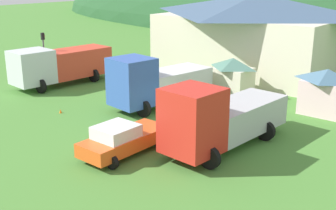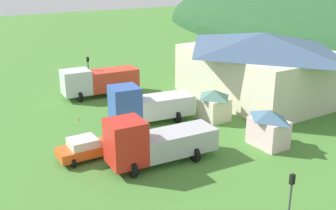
{
  "view_description": "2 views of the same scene",
  "coord_description": "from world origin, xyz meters",
  "px_view_note": "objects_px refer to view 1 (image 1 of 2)",
  "views": [
    {
      "loc": [
        14.81,
        -19.17,
        8.85
      ],
      "look_at": [
        -0.4,
        -0.67,
        1.43
      ],
      "focal_mm": 45.82,
      "sensor_mm": 36.0,
      "label": 1
    },
    {
      "loc": [
        26.6,
        -14.78,
        13.54
      ],
      "look_at": [
        -2.38,
        3.55,
        1.83
      ],
      "focal_mm": 43.37,
      "sensor_mm": 36.0,
      "label": 2
    }
  ],
  "objects_px": {
    "traffic_light_west": "(44,53)",
    "traffic_cone_near_pickup": "(252,117)",
    "box_truck_blue": "(155,82)",
    "tow_truck_silver": "(59,64)",
    "traffic_cone_mid_row": "(61,113)",
    "play_shed_cream": "(233,76)",
    "crane_truck_red": "(219,118)",
    "depot_building": "(256,32)",
    "play_shed_pink": "(326,91)",
    "service_pickup_orange": "(123,139)"
  },
  "relations": [
    {
      "from": "traffic_light_west",
      "to": "traffic_cone_near_pickup",
      "type": "xyz_separation_m",
      "value": [
        17.3,
        3.24,
        -2.6
      ]
    },
    {
      "from": "box_truck_blue",
      "to": "traffic_light_west",
      "type": "xyz_separation_m",
      "value": [
        -11.08,
        -0.98,
        0.83
      ]
    },
    {
      "from": "tow_truck_silver",
      "to": "box_truck_blue",
      "type": "relative_size",
      "value": 1.08
    },
    {
      "from": "traffic_cone_near_pickup",
      "to": "traffic_cone_mid_row",
      "type": "distance_m",
      "value": 12.48
    },
    {
      "from": "play_shed_cream",
      "to": "crane_truck_red",
      "type": "bearing_deg",
      "value": -62.67
    },
    {
      "from": "tow_truck_silver",
      "to": "box_truck_blue",
      "type": "bearing_deg",
      "value": 97.28
    },
    {
      "from": "crane_truck_red",
      "to": "traffic_cone_near_pickup",
      "type": "bearing_deg",
      "value": -164.36
    },
    {
      "from": "depot_building",
      "to": "play_shed_cream",
      "type": "xyz_separation_m",
      "value": [
        2.8,
        -8.55,
        -2.16
      ]
    },
    {
      "from": "play_shed_cream",
      "to": "traffic_cone_mid_row",
      "type": "relative_size",
      "value": 5.57
    },
    {
      "from": "traffic_light_west",
      "to": "traffic_cone_near_pickup",
      "type": "height_order",
      "value": "traffic_light_west"
    },
    {
      "from": "tow_truck_silver",
      "to": "traffic_cone_mid_row",
      "type": "bearing_deg",
      "value": 57.97
    },
    {
      "from": "play_shed_pink",
      "to": "traffic_cone_near_pickup",
      "type": "distance_m",
      "value": 5.05
    },
    {
      "from": "depot_building",
      "to": "play_shed_pink",
      "type": "height_order",
      "value": "depot_building"
    },
    {
      "from": "play_shed_cream",
      "to": "tow_truck_silver",
      "type": "bearing_deg",
      "value": -153.97
    },
    {
      "from": "play_shed_pink",
      "to": "box_truck_blue",
      "type": "bearing_deg",
      "value": -149.02
    },
    {
      "from": "play_shed_cream",
      "to": "traffic_cone_near_pickup",
      "type": "height_order",
      "value": "play_shed_cream"
    },
    {
      "from": "play_shed_pink",
      "to": "service_pickup_orange",
      "type": "height_order",
      "value": "play_shed_pink"
    },
    {
      "from": "crane_truck_red",
      "to": "play_shed_pink",
      "type": "bearing_deg",
      "value": 171.11
    },
    {
      "from": "service_pickup_orange",
      "to": "tow_truck_silver",
      "type": "bearing_deg",
      "value": -115.08
    },
    {
      "from": "traffic_light_west",
      "to": "depot_building",
      "type": "bearing_deg",
      "value": 54.61
    },
    {
      "from": "box_truck_blue",
      "to": "traffic_cone_near_pickup",
      "type": "bearing_deg",
      "value": 118.17
    },
    {
      "from": "play_shed_pink",
      "to": "tow_truck_silver",
      "type": "bearing_deg",
      "value": -162.63
    },
    {
      "from": "tow_truck_silver",
      "to": "traffic_cone_near_pickup",
      "type": "distance_m",
      "value": 16.55
    },
    {
      "from": "box_truck_blue",
      "to": "traffic_cone_mid_row",
      "type": "height_order",
      "value": "box_truck_blue"
    },
    {
      "from": "traffic_light_west",
      "to": "play_shed_cream",
      "type": "bearing_deg",
      "value": 26.29
    },
    {
      "from": "depot_building",
      "to": "traffic_cone_mid_row",
      "type": "relative_size",
      "value": 32.07
    },
    {
      "from": "play_shed_cream",
      "to": "traffic_cone_near_pickup",
      "type": "xyz_separation_m",
      "value": [
        3.63,
        -3.51,
        -1.48
      ]
    },
    {
      "from": "play_shed_pink",
      "to": "traffic_light_west",
      "type": "height_order",
      "value": "traffic_light_west"
    },
    {
      "from": "tow_truck_silver",
      "to": "box_truck_blue",
      "type": "distance_m",
      "value": 10.02
    },
    {
      "from": "play_shed_cream",
      "to": "box_truck_blue",
      "type": "distance_m",
      "value": 6.34
    },
    {
      "from": "tow_truck_silver",
      "to": "play_shed_cream",
      "type": "bearing_deg",
      "value": 121.11
    },
    {
      "from": "traffic_light_west",
      "to": "traffic_cone_near_pickup",
      "type": "bearing_deg",
      "value": 10.61
    },
    {
      "from": "play_shed_cream",
      "to": "play_shed_pink",
      "type": "xyz_separation_m",
      "value": [
        6.95,
        -0.04,
        0.08
      ]
    },
    {
      "from": "play_shed_pink",
      "to": "traffic_cone_mid_row",
      "type": "height_order",
      "value": "play_shed_pink"
    },
    {
      "from": "traffic_cone_mid_row",
      "to": "crane_truck_red",
      "type": "bearing_deg",
      "value": 7.23
    },
    {
      "from": "play_shed_pink",
      "to": "traffic_cone_near_pickup",
      "type": "xyz_separation_m",
      "value": [
        -3.32,
        -3.47,
        -1.55
      ]
    },
    {
      "from": "tow_truck_silver",
      "to": "traffic_cone_mid_row",
      "type": "distance_m",
      "value": 7.82
    },
    {
      "from": "box_truck_blue",
      "to": "play_shed_cream",
      "type": "bearing_deg",
      "value": 163.97
    },
    {
      "from": "play_shed_cream",
      "to": "traffic_cone_mid_row",
      "type": "height_order",
      "value": "play_shed_cream"
    },
    {
      "from": "tow_truck_silver",
      "to": "box_truck_blue",
      "type": "height_order",
      "value": "box_truck_blue"
    },
    {
      "from": "depot_building",
      "to": "traffic_light_west",
      "type": "bearing_deg",
      "value": -125.39
    },
    {
      "from": "traffic_cone_mid_row",
      "to": "tow_truck_silver",
      "type": "bearing_deg",
      "value": 142.89
    },
    {
      "from": "traffic_cone_mid_row",
      "to": "play_shed_pink",
      "type": "bearing_deg",
      "value": 38.47
    },
    {
      "from": "traffic_light_west",
      "to": "service_pickup_orange",
      "type": "bearing_deg",
      "value": -22.02
    },
    {
      "from": "service_pickup_orange",
      "to": "traffic_cone_mid_row",
      "type": "height_order",
      "value": "service_pickup_orange"
    },
    {
      "from": "depot_building",
      "to": "play_shed_pink",
      "type": "xyz_separation_m",
      "value": [
        9.75,
        -8.59,
        -2.08
      ]
    },
    {
      "from": "depot_building",
      "to": "traffic_cone_mid_row",
      "type": "xyz_separation_m",
      "value": [
        -3.74,
        -19.31,
        -3.63
      ]
    },
    {
      "from": "depot_building",
      "to": "service_pickup_orange",
      "type": "xyz_separation_m",
      "value": [
        4.22,
        -21.41,
        -2.81
      ]
    },
    {
      "from": "play_shed_pink",
      "to": "crane_truck_red",
      "type": "distance_m",
      "value": 9.52
    },
    {
      "from": "tow_truck_silver",
      "to": "play_shed_pink",
      "type": "bearing_deg",
      "value": 112.45
    }
  ]
}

